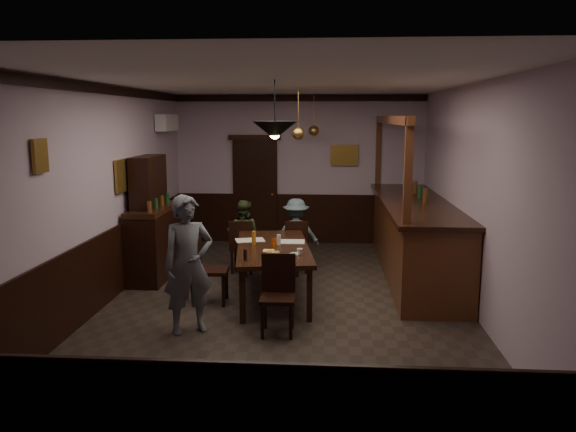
# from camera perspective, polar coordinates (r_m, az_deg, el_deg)

# --- Properties ---
(room) EXTENTS (5.01, 8.01, 3.01)m
(room) POSITION_cam_1_polar(r_m,az_deg,el_deg) (7.43, -0.39, 1.86)
(room) COLOR #2D2621
(room) RESTS_ON ground
(dining_table) EXTENTS (1.29, 2.31, 0.75)m
(dining_table) POSITION_cam_1_polar(r_m,az_deg,el_deg) (7.98, -1.54, -3.52)
(dining_table) COLOR black
(dining_table) RESTS_ON ground
(chair_far_left) EXTENTS (0.40, 0.40, 0.89)m
(chair_far_left) POSITION_cam_1_polar(r_m,az_deg,el_deg) (9.26, -4.70, -2.89)
(chair_far_left) COLOR black
(chair_far_left) RESTS_ON ground
(chair_far_right) EXTENTS (0.39, 0.39, 0.88)m
(chair_far_right) POSITION_cam_1_polar(r_m,az_deg,el_deg) (9.29, 0.90, -2.85)
(chair_far_right) COLOR black
(chair_far_right) RESTS_ON ground
(chair_near) EXTENTS (0.41, 0.41, 0.94)m
(chair_near) POSITION_cam_1_polar(r_m,az_deg,el_deg) (6.75, -1.02, -7.55)
(chair_near) COLOR black
(chair_near) RESTS_ON ground
(chair_side) EXTENTS (0.45, 0.45, 0.99)m
(chair_side) POSITION_cam_1_polar(r_m,az_deg,el_deg) (7.85, -8.32, -4.92)
(chair_side) COLOR black
(chair_side) RESTS_ON ground
(person_standing) EXTENTS (0.72, 0.65, 1.66)m
(person_standing) POSITION_cam_1_polar(r_m,az_deg,el_deg) (6.77, -10.09, -4.88)
(person_standing) COLOR #595C65
(person_standing) RESTS_ON ground
(person_seated_left) EXTENTS (0.64, 0.54, 1.18)m
(person_seated_left) POSITION_cam_1_polar(r_m,az_deg,el_deg) (9.51, -4.60, -1.91)
(person_seated_left) COLOR #384227
(person_seated_left) RESTS_ON ground
(person_seated_right) EXTENTS (0.81, 0.51, 1.20)m
(person_seated_right) POSITION_cam_1_polar(r_m,az_deg,el_deg) (9.53, 0.82, -1.80)
(person_seated_right) COLOR slate
(person_seated_right) RESTS_ON ground
(newspaper_left) EXTENTS (0.49, 0.40, 0.01)m
(newspaper_left) POSITION_cam_1_polar(r_m,az_deg,el_deg) (8.34, -3.89, -2.46)
(newspaper_left) COLOR silver
(newspaper_left) RESTS_ON dining_table
(newspaper_right) EXTENTS (0.43, 0.31, 0.01)m
(newspaper_right) POSITION_cam_1_polar(r_m,az_deg,el_deg) (8.22, 0.23, -2.62)
(newspaper_right) COLOR silver
(newspaper_right) RESTS_ON dining_table
(napkin) EXTENTS (0.17, 0.17, 0.00)m
(napkin) POSITION_cam_1_polar(r_m,az_deg,el_deg) (7.70, -1.99, -3.52)
(napkin) COLOR #DFBF52
(napkin) RESTS_ON dining_table
(saucer) EXTENTS (0.15, 0.15, 0.01)m
(saucer) POSITION_cam_1_polar(r_m,az_deg,el_deg) (7.48, 0.72, -3.88)
(saucer) COLOR white
(saucer) RESTS_ON dining_table
(coffee_cup) EXTENTS (0.09, 0.09, 0.07)m
(coffee_cup) POSITION_cam_1_polar(r_m,az_deg,el_deg) (7.45, 1.19, -3.60)
(coffee_cup) COLOR white
(coffee_cup) RESTS_ON saucer
(pastry_plate) EXTENTS (0.22, 0.22, 0.01)m
(pastry_plate) POSITION_cam_1_polar(r_m,az_deg,el_deg) (7.42, -1.68, -3.99)
(pastry_plate) COLOR white
(pastry_plate) RESTS_ON dining_table
(pastry_ring_a) EXTENTS (0.13, 0.13, 0.04)m
(pastry_ring_a) POSITION_cam_1_polar(r_m,az_deg,el_deg) (7.46, -1.79, -3.69)
(pastry_ring_a) COLOR #C68C47
(pastry_ring_a) RESTS_ON pastry_plate
(pastry_ring_b) EXTENTS (0.13, 0.13, 0.04)m
(pastry_ring_b) POSITION_cam_1_polar(r_m,az_deg,el_deg) (7.43, -1.35, -3.76)
(pastry_ring_b) COLOR #C68C47
(pastry_ring_b) RESTS_ON pastry_plate
(soda_can) EXTENTS (0.07, 0.07, 0.12)m
(soda_can) POSITION_cam_1_polar(r_m,az_deg,el_deg) (7.90, -1.40, -2.73)
(soda_can) COLOR orange
(soda_can) RESTS_ON dining_table
(beer_glass) EXTENTS (0.06, 0.06, 0.20)m
(beer_glass) POSITION_cam_1_polar(r_m,az_deg,el_deg) (8.03, -3.49, -2.24)
(beer_glass) COLOR #BF721E
(beer_glass) RESTS_ON dining_table
(water_glass) EXTENTS (0.06, 0.06, 0.15)m
(water_glass) POSITION_cam_1_polar(r_m,az_deg,el_deg) (8.01, -0.95, -2.43)
(water_glass) COLOR silver
(water_glass) RESTS_ON dining_table
(pepper_mill) EXTENTS (0.04, 0.04, 0.14)m
(pepper_mill) POSITION_cam_1_polar(r_m,az_deg,el_deg) (7.19, -4.37, -3.96)
(pepper_mill) COLOR black
(pepper_mill) RESTS_ON dining_table
(sideboard) EXTENTS (0.53, 1.48, 1.95)m
(sideboard) POSITION_cam_1_polar(r_m,az_deg,el_deg) (9.23, -13.57, -1.32)
(sideboard) COLOR black
(sideboard) RESTS_ON ground
(bar_counter) EXTENTS (1.07, 4.59, 2.57)m
(bar_counter) POSITION_cam_1_polar(r_m,az_deg,el_deg) (9.43, 12.65, -1.89)
(bar_counter) COLOR #4E2514
(bar_counter) RESTS_ON ground
(door_back) EXTENTS (0.90, 0.06, 2.10)m
(door_back) POSITION_cam_1_polar(r_m,az_deg,el_deg) (11.48, -3.34, 2.49)
(door_back) COLOR black
(door_back) RESTS_ON ground
(ac_unit) EXTENTS (0.20, 0.85, 0.30)m
(ac_unit) POSITION_cam_1_polar(r_m,az_deg,el_deg) (10.65, -12.19, 9.25)
(ac_unit) COLOR white
(ac_unit) RESTS_ON ground
(picture_left_small) EXTENTS (0.04, 0.28, 0.36)m
(picture_left_small) POSITION_cam_1_polar(r_m,az_deg,el_deg) (6.50, -23.89, 5.61)
(picture_left_small) COLOR olive
(picture_left_small) RESTS_ON ground
(picture_left_large) EXTENTS (0.04, 0.62, 0.48)m
(picture_left_large) POSITION_cam_1_polar(r_m,az_deg,el_deg) (8.72, -16.34, 4.01)
(picture_left_large) COLOR olive
(picture_left_large) RESTS_ON ground
(picture_back) EXTENTS (0.55, 0.04, 0.42)m
(picture_back) POSITION_cam_1_polar(r_m,az_deg,el_deg) (11.32, 5.75, 6.16)
(picture_back) COLOR olive
(picture_back) RESTS_ON ground
(pendant_iron) EXTENTS (0.56, 0.56, 0.72)m
(pendant_iron) POSITION_cam_1_polar(r_m,az_deg,el_deg) (6.96, -1.35, 8.70)
(pendant_iron) COLOR black
(pendant_iron) RESTS_ON ground
(pendant_brass_mid) EXTENTS (0.20, 0.20, 0.81)m
(pendant_brass_mid) POSITION_cam_1_polar(r_m,az_deg,el_deg) (8.92, 1.04, 8.38)
(pendant_brass_mid) COLOR #BF8C3F
(pendant_brass_mid) RESTS_ON ground
(pendant_brass_far) EXTENTS (0.20, 0.20, 0.81)m
(pendant_brass_far) POSITION_cam_1_polar(r_m,az_deg,el_deg) (10.64, 2.63, 8.64)
(pendant_brass_far) COLOR #BF8C3F
(pendant_brass_far) RESTS_ON ground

